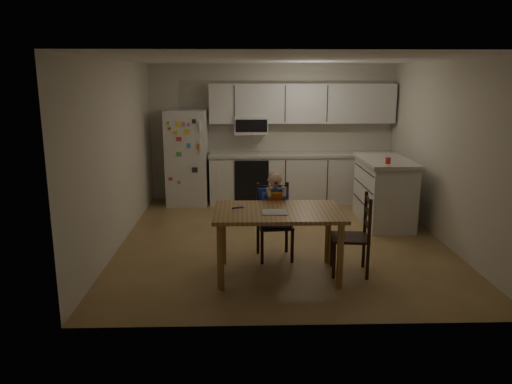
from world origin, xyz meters
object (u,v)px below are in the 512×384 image
at_px(dining_table, 278,219).
at_px(chair_booster, 274,206).
at_px(red_cup, 388,161).
at_px(chair_side, 359,230).
at_px(refrigerator, 187,157).
at_px(kitchen_island, 384,191).

xyz_separation_m(dining_table, chair_booster, (-0.00, 0.62, -0.01)).
bearing_deg(red_cup, chair_side, -115.73).
height_order(red_cup, chair_booster, red_cup).
xyz_separation_m(refrigerator, red_cup, (3.13, -1.77, 0.23)).
xyz_separation_m(red_cup, chair_booster, (-1.73, -1.05, -0.40)).
xyz_separation_m(chair_booster, chair_side, (0.95, -0.58, -0.14)).
bearing_deg(red_cup, dining_table, -136.08).
height_order(refrigerator, chair_side, refrigerator).
relative_size(red_cup, dining_table, 0.06).
xyz_separation_m(kitchen_island, dining_table, (-1.82, -2.09, 0.16)).
xyz_separation_m(red_cup, dining_table, (-1.73, -1.66, -0.39)).
height_order(kitchen_island, dining_table, kitchen_island).
relative_size(refrigerator, kitchen_island, 1.22).
bearing_deg(chair_booster, red_cup, 25.47).
relative_size(refrigerator, red_cup, 18.06).
distance_m(red_cup, dining_table, 2.43).
relative_size(kitchen_island, chair_booster, 1.25).
distance_m(refrigerator, chair_side, 4.14).
bearing_deg(refrigerator, chair_side, -55.39).
xyz_separation_m(refrigerator, kitchen_island, (3.22, -1.34, -0.33)).
distance_m(red_cup, chair_side, 1.88).
relative_size(red_cup, chair_booster, 0.08).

